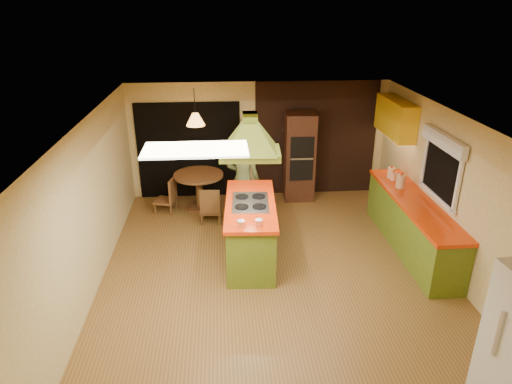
{
  "coord_description": "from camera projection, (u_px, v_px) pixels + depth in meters",
  "views": [
    {
      "loc": [
        -0.8,
        -6.22,
        4.09
      ],
      "look_at": [
        -0.26,
        0.63,
        1.15
      ],
      "focal_mm": 32.0,
      "sensor_mm": 36.0,
      "label": 1
    }
  ],
  "objects": [
    {
      "name": "ground",
      "position": [
        275.0,
        272.0,
        7.37
      ],
      "size": [
        6.5,
        6.5,
        0.0
      ],
      "primitive_type": "plane",
      "color": "olive",
      "rests_on": "ground"
    },
    {
      "name": "room_walls",
      "position": [
        277.0,
        202.0,
        6.87
      ],
      "size": [
        5.5,
        6.5,
        6.5
      ],
      "color": "beige",
      "rests_on": "ground"
    },
    {
      "name": "ceiling_plane",
      "position": [
        278.0,
        121.0,
        6.38
      ],
      "size": [
        6.5,
        6.5,
        0.0
      ],
      "primitive_type": "plane",
      "rotation": [
        3.14,
        0.0,
        0.0
      ],
      "color": "silver",
      "rests_on": "room_walls"
    },
    {
      "name": "brick_panel",
      "position": [
        316.0,
        139.0,
        9.93
      ],
      "size": [
        2.64,
        0.03,
        2.5
      ],
      "primitive_type": "cube",
      "color": "#381E14",
      "rests_on": "ground"
    },
    {
      "name": "nook_opening",
      "position": [
        189.0,
        151.0,
        9.81
      ],
      "size": [
        2.2,
        0.03,
        2.1
      ],
      "primitive_type": "cube",
      "color": "black",
      "rests_on": "ground"
    },
    {
      "name": "right_counter",
      "position": [
        412.0,
        224.0,
        7.91
      ],
      "size": [
        0.62,
        3.05,
        0.92
      ],
      "color": "olive",
      "rests_on": "ground"
    },
    {
      "name": "upper_cabinets",
      "position": [
        396.0,
        118.0,
        8.8
      ],
      "size": [
        0.34,
        1.4,
        0.7
      ],
      "primitive_type": "cube",
      "color": "yellow",
      "rests_on": "room_walls"
    },
    {
      "name": "window_right",
      "position": [
        443.0,
        156.0,
        7.23
      ],
      "size": [
        0.12,
        1.35,
        1.06
      ],
      "color": "black",
      "rests_on": "room_walls"
    },
    {
      "name": "fluor_panel",
      "position": [
        196.0,
        150.0,
        5.21
      ],
      "size": [
        1.2,
        0.6,
        0.03
      ],
      "primitive_type": "cube",
      "color": "white",
      "rests_on": "ceiling_plane"
    },
    {
      "name": "kitchen_island",
      "position": [
        251.0,
        230.0,
        7.63
      ],
      "size": [
        0.92,
        2.06,
        1.02
      ],
      "rotation": [
        0.0,
        0.0,
        -0.06
      ],
      "color": "olive",
      "rests_on": "ground"
    },
    {
      "name": "range_hood",
      "position": [
        250.0,
        128.0,
        6.94
      ],
      "size": [
        0.97,
        0.73,
        0.78
      ],
      "rotation": [
        0.0,
        0.0,
        -0.06
      ],
      "color": "olive",
      "rests_on": "ceiling_plane"
    },
    {
      "name": "man",
      "position": [
        243.0,
        179.0,
        8.72
      ],
      "size": [
        0.73,
        0.58,
        1.76
      ],
      "primitive_type": "imported",
      "rotation": [
        0.0,
        0.0,
        2.86
      ],
      "color": "#505B30",
      "rests_on": "ground"
    },
    {
      "name": "wall_oven",
      "position": [
        299.0,
        157.0,
        9.76
      ],
      "size": [
        0.65,
        0.62,
        1.9
      ],
      "rotation": [
        0.0,
        0.0,
        -0.04
      ],
      "color": "#4E2819",
      "rests_on": "ground"
    },
    {
      "name": "dining_table",
      "position": [
        199.0,
        184.0,
        9.42
      ],
      "size": [
        1.02,
        1.02,
        0.76
      ],
      "rotation": [
        0.0,
        0.0,
        0.01
      ],
      "color": "brown",
      "rests_on": "ground"
    },
    {
      "name": "chair_left",
      "position": [
        165.0,
        195.0,
        9.34
      ],
      "size": [
        0.49,
        0.49,
        0.73
      ],
      "primitive_type": null,
      "rotation": [
        0.0,
        0.0,
        -1.83
      ],
      "color": "brown",
      "rests_on": "ground"
    },
    {
      "name": "chair_near",
      "position": [
        211.0,
        204.0,
        8.91
      ],
      "size": [
        0.44,
        0.44,
        0.74
      ],
      "primitive_type": null,
      "rotation": [
        0.0,
        0.0,
        3.06
      ],
      "color": "brown",
      "rests_on": "ground"
    },
    {
      "name": "pendant_lamp",
      "position": [
        195.0,
        119.0,
        8.88
      ],
      "size": [
        0.45,
        0.45,
        0.24
      ],
      "primitive_type": "cone",
      "rotation": [
        0.0,
        0.0,
        -0.25
      ],
      "color": "#FF9E3F",
      "rests_on": "ceiling_plane"
    },
    {
      "name": "canister_large",
      "position": [
        401.0,
        181.0,
        8.21
      ],
      "size": [
        0.18,
        0.18,
        0.24
      ],
      "primitive_type": "cylinder",
      "rotation": [
        0.0,
        0.0,
        -0.08
      ],
      "color": "beige",
      "rests_on": "right_counter"
    },
    {
      "name": "canister_medium",
      "position": [
        391.0,
        173.0,
        8.66
      ],
      "size": [
        0.19,
        0.19,
        0.2
      ],
      "primitive_type": "cylinder",
      "rotation": [
        0.0,
        0.0,
        -0.39
      ],
      "color": "#FFF0CD",
      "rests_on": "right_counter"
    },
    {
      "name": "canister_small",
      "position": [
        393.0,
        176.0,
        8.56
      ],
      "size": [
        0.13,
        0.13,
        0.15
      ],
      "primitive_type": "cylinder",
      "rotation": [
        0.0,
        0.0,
        0.13
      ],
      "color": "#FFEACD",
      "rests_on": "right_counter"
    }
  ]
}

